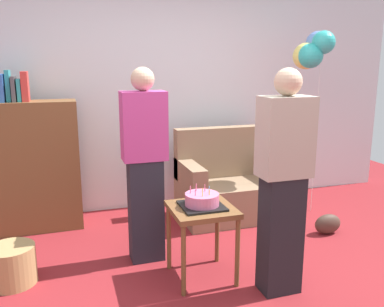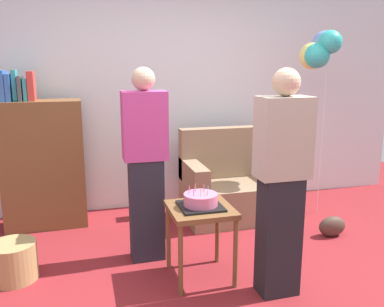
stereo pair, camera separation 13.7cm
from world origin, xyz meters
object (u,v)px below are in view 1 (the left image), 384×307
Objects in this scene: side_table at (202,218)px; balloon_bunch at (313,50)px; bookshelf at (37,163)px; wicker_basket at (12,265)px; birthday_cake at (202,201)px; handbag at (328,224)px; person_blowing_candles at (145,165)px; person_holding_cake at (283,183)px; couch at (229,186)px.

balloon_bunch reaches higher than side_table.
wicker_basket is at bearing -98.85° from bookshelf.
birthday_cake reaches higher than handbag.
person_holding_cake is (0.83, -0.80, 0.00)m from person_blowing_candles.
person_blowing_candles is 1.00× the size of person_holding_cake.
side_table is 2.09× the size of handbag.
handbag is at bearing 15.85° from side_table.
person_holding_cake is at bearing -45.91° from bookshelf.
person_blowing_candles reaches higher than handbag.
bookshelf is 1.91m from side_table.
balloon_bunch reaches higher than person_blowing_candles.
side_table reaches higher than handbag.
bookshelf is at bearing 130.85° from birthday_cake.
person_holding_cake is at bearing -128.59° from balloon_bunch.
person_holding_cake is (-0.24, -1.54, 0.49)m from couch.
balloon_bunch is at bearing 33.35° from birthday_cake.
person_holding_cake is (0.49, -0.35, 0.20)m from birthday_cake.
birthday_cake is at bearing -121.45° from couch.
birthday_cake is 1.54m from wicker_basket.
balloon_bunch reaches higher than person_holding_cake.
couch is 1.10m from handbag.
wicker_basket is at bearing -163.31° from person_blowing_candles.
person_blowing_candles reaches higher than couch.
bookshelf is at bearing 130.85° from side_table.
handbag is at bearing -128.28° from person_holding_cake.
person_holding_cake reaches higher than wicker_basket.
balloon_bunch is (1.61, 1.06, 1.16)m from birthday_cake.
bookshelf is 0.98× the size of person_blowing_candles.
side_table is 0.14m from birthday_cake.
person_blowing_candles reaches higher than side_table.
handbag is (0.98, 0.76, -0.73)m from person_holding_cake.
person_blowing_candles is at bearing 178.94° from handbag.
handbag is (1.46, 0.42, -0.40)m from side_table.
person_holding_cake is at bearing -20.15° from wicker_basket.
couch is at bearing 21.37° from wicker_basket.
birthday_cake is at bearing -40.89° from person_blowing_candles.
person_blowing_candles reaches higher than wicker_basket.
wicker_basket is at bearing -158.63° from couch.
couch is 3.44× the size of birthday_cake.
balloon_bunch is at bearing 28.69° from person_blowing_candles.
balloon_bunch is (3.02, 0.71, 1.64)m from wicker_basket.
bookshelf reaches higher than birthday_cake.
couch is 1.40m from side_table.
couch is at bearing 133.67° from handbag.
person_holding_cake reaches higher than side_table.
wicker_basket reaches higher than handbag.
wicker_basket is 2.88m from handbag.
person_holding_cake reaches higher than birthday_cake.
person_blowing_candles is at bearing -145.47° from couch.
birthday_cake is (-0.73, -1.19, 0.29)m from couch.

